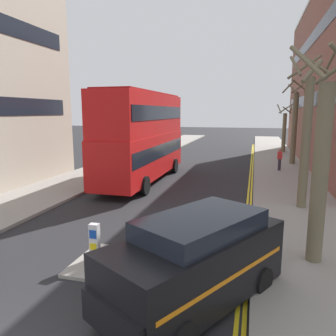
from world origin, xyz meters
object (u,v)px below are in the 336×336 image
Objects in this scene: pedestrian_far at (280,159)px; taxi_minivan at (194,262)px; keep_left_bollard at (95,243)px; double_decker_bus_away at (143,134)px.

taxi_minivan is at bearing -99.65° from pedestrian_far.
keep_left_bollard is at bearing 157.55° from taxi_minivan.
double_decker_bus_away is (-2.43, 11.26, 2.42)m from keep_left_bollard.
keep_left_bollard is 0.69× the size of pedestrian_far.
double_decker_bus_away reaches higher than keep_left_bollard.
pedestrian_far reaches higher than keep_left_bollard.
double_decker_bus_away is at bearing -147.34° from pedestrian_far.
pedestrian_far is (8.73, 5.60, -2.04)m from double_decker_bus_away.
taxi_minivan is (5.64, -12.59, -1.96)m from double_decker_bus_away.
double_decker_bus_away is 2.12× the size of taxi_minivan.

